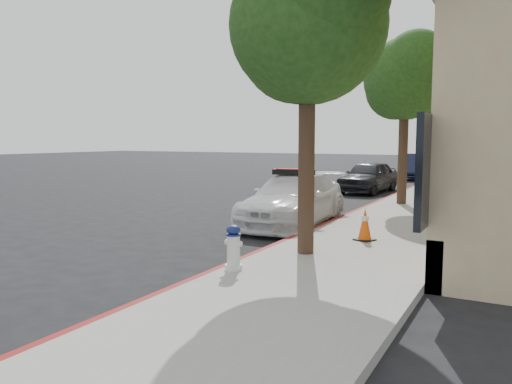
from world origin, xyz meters
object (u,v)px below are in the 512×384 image
at_px(police_car, 293,199).
at_px(traffic_cone, 365,224).
at_px(parked_car_mid, 368,177).
at_px(parked_car_far, 420,166).
at_px(fire_hydrant, 233,248).

xyz_separation_m(police_car, traffic_cone, (2.44, -1.81, -0.18)).
height_order(police_car, traffic_cone, police_car).
relative_size(police_car, traffic_cone, 6.89).
bearing_deg(parked_car_mid, police_car, -81.73).
relative_size(parked_car_far, fire_hydrant, 5.81).
bearing_deg(fire_hydrant, police_car, 108.66).
bearing_deg(traffic_cone, police_car, 143.33).
height_order(police_car, parked_car_mid, police_car).
distance_m(police_car, parked_car_far, 17.00).
height_order(parked_car_far, traffic_cone, parked_car_far).
height_order(fire_hydrant, traffic_cone, fire_hydrant).
height_order(parked_car_far, fire_hydrant, parked_car_far).
bearing_deg(parked_car_far, fire_hydrant, -86.68).
distance_m(parked_car_mid, fire_hydrant, 13.99).
relative_size(police_car, parked_car_far, 1.10).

